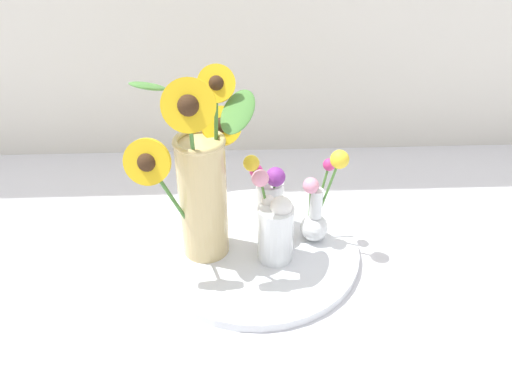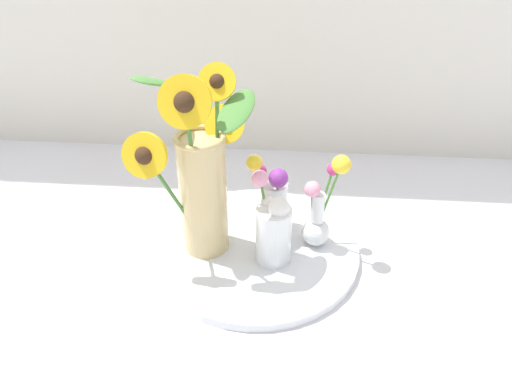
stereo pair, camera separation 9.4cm
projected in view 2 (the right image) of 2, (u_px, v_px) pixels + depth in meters
name	position (u px, v px, depth m)	size (l,w,h in m)	color
ground_plane	(238.00, 290.00, 0.94)	(6.00, 6.00, 0.00)	silver
serving_tray	(256.00, 249.00, 1.02)	(0.42, 0.42, 0.02)	silver
mason_jar_sunflowers	(201.00, 180.00, 0.93)	(0.24, 0.16, 0.38)	#D1B77A
vase_small_center	(273.00, 228.00, 0.95)	(0.08, 0.08, 0.18)	white
vase_bulb_right	(320.00, 212.00, 0.98)	(0.08, 0.07, 0.21)	white
vase_small_back	(272.00, 198.00, 1.03)	(0.08, 0.07, 0.18)	white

